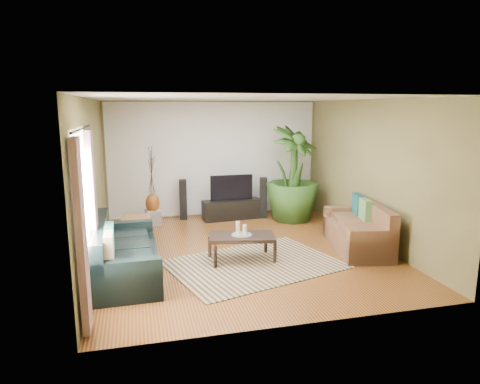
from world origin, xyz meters
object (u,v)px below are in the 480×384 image
object	(u,v)px
television	(231,187)
speaker_right	(263,198)
side_table	(136,230)
pedestal	(153,217)
sofa_right	(357,226)
speaker_left	(183,200)
sofa_left	(126,249)
tv_stand	(232,209)
vase	(153,203)
coffee_table	(242,248)
potted_plant	(293,174)

from	to	relation	value
television	speaker_right	bearing A→B (deg)	-6.67
television	side_table	xyz separation A→B (m)	(-2.17, -1.37, -0.48)
speaker_right	pedestal	world-z (taller)	speaker_right
sofa_right	speaker_left	bearing A→B (deg)	-123.86
sofa_left	sofa_right	size ratio (longest dim) A/B	1.19
tv_stand	television	distance (m)	0.52
speaker_right	sofa_left	bearing A→B (deg)	-123.41
sofa_left	television	bearing A→B (deg)	-39.44
tv_stand	vase	distance (m)	1.82
television	side_table	size ratio (longest dim) A/B	1.90
side_table	vase	bearing A→B (deg)	73.51
television	speaker_left	distance (m)	1.15
sofa_right	side_table	distance (m)	4.13
pedestal	television	bearing A→B (deg)	3.17
coffee_table	television	xyz separation A→B (m)	(0.44, 2.74, 0.52)
sofa_right	side_table	bearing A→B (deg)	-96.61
tv_stand	sofa_right	bearing A→B (deg)	-61.49
tv_stand	speaker_right	world-z (taller)	speaker_right
sofa_right	coffee_table	bearing A→B (deg)	-76.22
sofa_left	sofa_right	xyz separation A→B (m)	(4.07, 0.31, 0.00)
sofa_right	potted_plant	bearing A→B (deg)	-157.66
coffee_table	speaker_left	size ratio (longest dim) A/B	1.17
coffee_table	speaker_right	xyz separation A→B (m)	(1.18, 2.65, 0.25)
vase	coffee_table	bearing A→B (deg)	-62.79
coffee_table	tv_stand	xyz separation A→B (m)	(0.44, 2.72, 0.00)
speaker_left	potted_plant	bearing A→B (deg)	-8.35
sofa_right	television	xyz separation A→B (m)	(-1.76, 2.64, 0.32)
tv_stand	vase	size ratio (longest dim) A/B	3.14
speaker_right	pedestal	bearing A→B (deg)	-166.23
coffee_table	vase	bearing A→B (deg)	127.95
tv_stand	speaker_right	size ratio (longest dim) A/B	1.41
pedestal	side_table	bearing A→B (deg)	-106.49
sofa_left	sofa_right	world-z (taller)	same
coffee_table	potted_plant	xyz separation A→B (m)	(1.77, 2.30, 0.85)
pedestal	speaker_left	bearing A→B (deg)	24.66
side_table	sofa_right	bearing A→B (deg)	-17.95
television	pedestal	size ratio (longest dim) A/B	2.95
sofa_right	speaker_left	world-z (taller)	speaker_left
sofa_left	pedestal	size ratio (longest dim) A/B	6.41
side_table	pedestal	bearing A→B (deg)	73.51
sofa_left	coffee_table	world-z (taller)	sofa_left
vase	speaker_right	bearing A→B (deg)	0.29
sofa_right	coffee_table	size ratio (longest dim) A/B	1.66
pedestal	coffee_table	bearing A→B (deg)	-62.79
speaker_left	television	bearing A→B (deg)	-4.66
tv_stand	side_table	distance (m)	2.56
speaker_right	vase	xyz separation A→B (m)	(-2.54, -0.01, 0.01)
pedestal	speaker_right	bearing A→B (deg)	0.29
television	potted_plant	xyz separation A→B (m)	(1.33, -0.44, 0.33)
sofa_left	television	distance (m)	3.77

